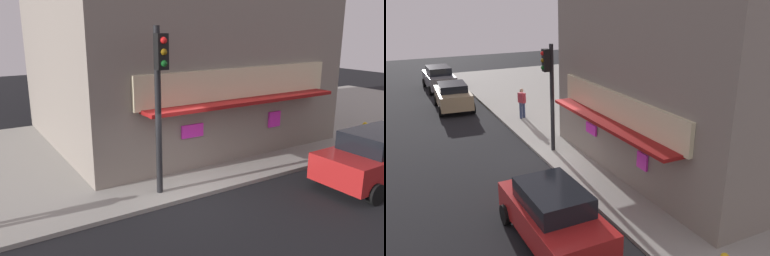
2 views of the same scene
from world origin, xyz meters
The scene contains 8 objects.
ground_plane centered at (0.00, 0.00, 0.00)m, with size 65.18×65.18×0.00m, color black.
sidewalk centered at (0.00, 5.50, 0.06)m, with size 43.46×11.01×0.13m, color gray.
corner_building centered at (3.17, 6.49, 4.38)m, with size 10.63×10.20×8.52m.
traffic_light centered at (-0.54, 0.67, 3.20)m, with size 0.32×0.58×4.78m.
fire_hydrant centered at (9.47, 1.02, 0.49)m, with size 0.50×0.26×0.75m.
trash_can centered at (2.62, 2.15, 0.55)m, with size 0.53×0.53×0.84m, color #2D2D2D.
potted_plant_by_doorway centered at (1.16, 2.95, 0.58)m, with size 0.57×0.57×0.86m.
parked_car_red centered at (5.85, -2.00, 0.88)m, with size 4.48×2.17×1.73m.
Camera 1 is at (-5.52, -8.94, 4.99)m, focal length 37.19 mm.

